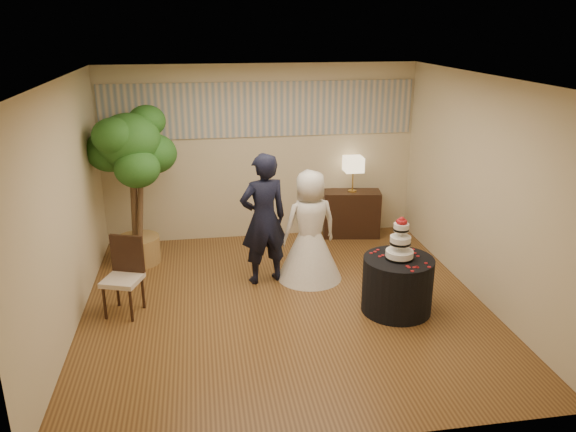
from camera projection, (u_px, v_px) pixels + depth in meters
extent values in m
cube|color=brown|center=(285.00, 305.00, 7.11)|extent=(5.00, 5.00, 0.00)
cube|color=white|center=(285.00, 79.00, 6.19)|extent=(5.00, 5.00, 0.00)
cube|color=beige|center=(261.00, 153.00, 8.98)|extent=(5.00, 0.06, 2.80)
cube|color=beige|center=(335.00, 296.00, 4.32)|extent=(5.00, 0.06, 2.80)
cube|color=beige|center=(65.00, 210.00, 6.27)|extent=(0.06, 5.00, 2.80)
cube|color=beige|center=(482.00, 190.00, 7.03)|extent=(0.06, 5.00, 2.80)
cube|color=#ABA99F|center=(260.00, 110.00, 8.73)|extent=(4.90, 0.02, 0.85)
imported|color=black|center=(264.00, 219.00, 7.48)|extent=(0.75, 0.58, 1.80)
imported|color=white|center=(310.00, 226.00, 7.63)|extent=(1.05, 1.05, 1.54)
cylinder|color=black|center=(397.00, 285.00, 6.87)|extent=(0.89, 0.89, 0.70)
cube|color=black|center=(351.00, 214.00, 9.31)|extent=(0.97, 0.55, 0.77)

